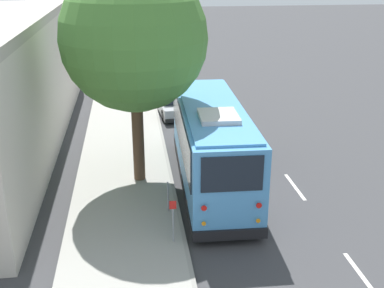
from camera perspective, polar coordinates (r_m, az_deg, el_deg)
name	(u,v)px	position (r m, az deg, el deg)	size (l,w,h in m)	color
ground_plane	(229,196)	(19.03, 4.38, -6.12)	(160.00, 160.00, 0.00)	#3D3D3F
sidewalk_slab	(123,200)	(18.65, -8.20, -6.63)	(80.00, 3.86, 0.15)	#A3A099
curb_strip	(175,197)	(18.71, -2.03, -6.32)	(80.00, 0.14, 0.15)	gray
shuttle_bus	(212,141)	(19.10, 2.33, 0.30)	(9.35, 2.76, 3.56)	#4C93D1
parked_sedan_silver	(173,104)	(28.82, -2.31, 4.81)	(4.57, 1.99, 1.33)	#A8AAAF
parked_sedan_gray	(166,79)	(34.79, -3.13, 7.64)	(4.51, 1.85, 1.33)	slate
parked_sedan_maroon	(163,63)	(40.64, -3.44, 9.59)	(4.42, 2.00, 1.33)	maroon
parked_sedan_white	(156,47)	(47.99, -4.24, 11.34)	(4.71, 1.88, 1.32)	silver
street_tree	(133,27)	(18.59, -6.97, 13.63)	(5.59, 5.59, 9.42)	brown
sign_post_near	(173,221)	(15.49, -2.26, -9.07)	(0.06, 0.22, 1.45)	gray
sign_post_far	(168,197)	(17.32, -2.87, -6.27)	(0.06, 0.06, 1.16)	gray
lane_stripe_behind	(362,277)	(15.41, 19.54, -14.59)	(2.40, 0.14, 0.01)	silver
lane_stripe_mid	(295,187)	(20.12, 12.10, -4.97)	(2.40, 0.14, 0.01)	silver
lane_stripe_ahead	(257,136)	(25.39, 7.73, 0.89)	(2.40, 0.14, 0.01)	silver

